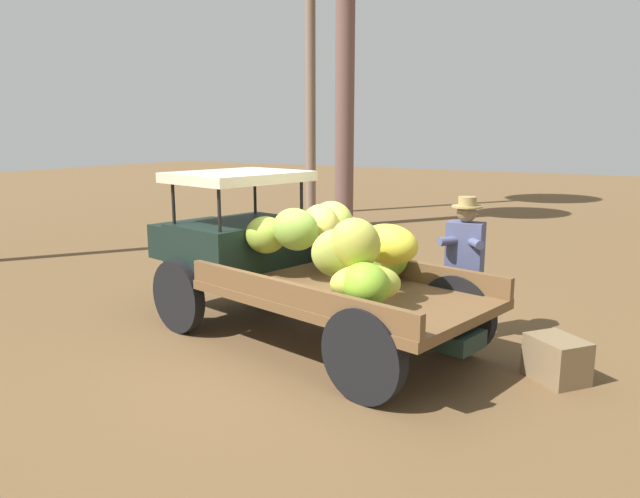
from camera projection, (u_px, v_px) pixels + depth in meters
ground_plane at (312, 346)px, 6.71m from camera, size 60.00×60.00×0.00m
truck at (292, 256)px, 6.87m from camera, size 4.64×2.50×1.87m
farmer at (464, 259)px, 6.78m from camera, size 0.53×0.47×1.64m
wooden_crate at (557, 359)px, 5.75m from camera, size 0.67×0.65×0.42m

